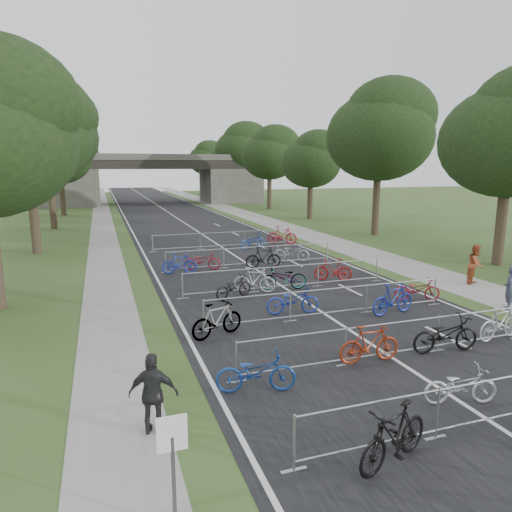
# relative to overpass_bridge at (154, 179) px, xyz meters

# --- Properties ---
(road) EXTENTS (11.00, 140.00, 0.01)m
(road) POSITION_rel_overpass_bridge_xyz_m (0.00, -15.00, -3.53)
(road) COLOR black
(road) RESTS_ON ground
(sidewalk_right) EXTENTS (3.00, 140.00, 0.01)m
(sidewalk_right) POSITION_rel_overpass_bridge_xyz_m (8.00, -15.00, -3.53)
(sidewalk_right) COLOR gray
(sidewalk_right) RESTS_ON ground
(sidewalk_left) EXTENTS (2.00, 140.00, 0.01)m
(sidewalk_left) POSITION_rel_overpass_bridge_xyz_m (-7.50, -15.00, -3.53)
(sidewalk_left) COLOR gray
(sidewalk_left) RESTS_ON ground
(lane_markings) EXTENTS (0.12, 140.00, 0.00)m
(lane_markings) POSITION_rel_overpass_bridge_xyz_m (0.00, -15.00, -3.53)
(lane_markings) COLOR silver
(lane_markings) RESTS_ON ground
(overpass_bridge) EXTENTS (31.00, 8.00, 7.05)m
(overpass_bridge) POSITION_rel_overpass_bridge_xyz_m (0.00, 0.00, 0.00)
(overpass_bridge) COLOR #474640
(overpass_bridge) RESTS_ON ground
(park_sign) EXTENTS (0.45, 0.06, 1.83)m
(park_sign) POSITION_rel_overpass_bridge_xyz_m (-6.80, -62.00, -2.27)
(park_sign) COLOR #4C4C51
(park_sign) RESTS_ON ground
(tree_left_1) EXTENTS (7.56, 7.56, 11.53)m
(tree_left_1) POSITION_rel_overpass_bridge_xyz_m (-11.39, -37.07, 3.77)
(tree_left_1) COLOR #33261C
(tree_left_1) RESTS_ON ground
(tree_right_1) EXTENTS (8.18, 8.18, 12.47)m
(tree_right_1) POSITION_rel_overpass_bridge_xyz_m (13.11, -37.07, 4.37)
(tree_right_1) COLOR #33261C
(tree_right_1) RESTS_ON ground
(tree_left_2) EXTENTS (8.40, 8.40, 12.81)m
(tree_left_2) POSITION_rel_overpass_bridge_xyz_m (-11.39, -25.07, 4.58)
(tree_left_2) COLOR #33261C
(tree_left_2) RESTS_ON ground
(tree_right_2) EXTENTS (6.16, 6.16, 9.39)m
(tree_right_2) POSITION_rel_overpass_bridge_xyz_m (13.11, -25.07, 2.41)
(tree_right_2) COLOR #33261C
(tree_right_2) RESTS_ON ground
(tree_left_3) EXTENTS (6.72, 6.72, 10.25)m
(tree_left_3) POSITION_rel_overpass_bridge_xyz_m (-11.39, -13.07, 2.96)
(tree_left_3) COLOR #33261C
(tree_left_3) RESTS_ON ground
(tree_right_3) EXTENTS (7.17, 7.17, 10.93)m
(tree_right_3) POSITION_rel_overpass_bridge_xyz_m (13.11, -13.07, 3.39)
(tree_right_3) COLOR #33261C
(tree_right_3) RESTS_ON ground
(tree_left_4) EXTENTS (7.56, 7.56, 11.53)m
(tree_left_4) POSITION_rel_overpass_bridge_xyz_m (-11.39, -1.07, 3.77)
(tree_left_4) COLOR #33261C
(tree_left_4) RESTS_ON ground
(tree_right_4) EXTENTS (8.18, 8.18, 12.47)m
(tree_right_4) POSITION_rel_overpass_bridge_xyz_m (13.11, -1.07, 4.37)
(tree_right_4) COLOR #33261C
(tree_right_4) RESTS_ON ground
(tree_left_5) EXTENTS (8.40, 8.40, 12.81)m
(tree_left_5) POSITION_rel_overpass_bridge_xyz_m (-11.39, 10.93, 4.58)
(tree_left_5) COLOR #33261C
(tree_left_5) RESTS_ON ground
(tree_right_5) EXTENTS (6.16, 6.16, 9.39)m
(tree_right_5) POSITION_rel_overpass_bridge_xyz_m (13.11, 10.93, 2.41)
(tree_right_5) COLOR #33261C
(tree_right_5) RESTS_ON ground
(tree_left_6) EXTENTS (6.72, 6.72, 10.25)m
(tree_left_6) POSITION_rel_overpass_bridge_xyz_m (-11.39, 22.93, 2.96)
(tree_left_6) COLOR #33261C
(tree_left_6) RESTS_ON ground
(tree_right_6) EXTENTS (7.17, 7.17, 10.93)m
(tree_right_6) POSITION_rel_overpass_bridge_xyz_m (13.11, 22.93, 3.39)
(tree_right_6) COLOR #33261C
(tree_right_6) RESTS_ON ground
(barrier_row_1) EXTENTS (9.70, 0.08, 1.10)m
(barrier_row_1) POSITION_rel_overpass_bridge_xyz_m (0.00, -61.40, -2.99)
(barrier_row_1) COLOR #979A9F
(barrier_row_1) RESTS_ON ground
(barrier_row_2) EXTENTS (9.70, 0.08, 1.10)m
(barrier_row_2) POSITION_rel_overpass_bridge_xyz_m (0.00, -57.80, -2.99)
(barrier_row_2) COLOR #979A9F
(barrier_row_2) RESTS_ON ground
(barrier_row_3) EXTENTS (9.70, 0.08, 1.10)m
(barrier_row_3) POSITION_rel_overpass_bridge_xyz_m (0.00, -54.00, -2.99)
(barrier_row_3) COLOR #979A9F
(barrier_row_3) RESTS_ON ground
(barrier_row_4) EXTENTS (9.70, 0.08, 1.10)m
(barrier_row_4) POSITION_rel_overpass_bridge_xyz_m (0.00, -50.00, -2.99)
(barrier_row_4) COLOR #979A9F
(barrier_row_4) RESTS_ON ground
(barrier_row_5) EXTENTS (9.70, 0.08, 1.10)m
(barrier_row_5) POSITION_rel_overpass_bridge_xyz_m (0.00, -45.00, -2.99)
(barrier_row_5) COLOR #979A9F
(barrier_row_5) RESTS_ON ground
(barrier_row_6) EXTENTS (9.70, 0.08, 1.10)m
(barrier_row_6) POSITION_rel_overpass_bridge_xyz_m (0.00, -39.00, -2.99)
(barrier_row_6) COLOR #979A9F
(barrier_row_6) RESTS_ON ground
(bike_4) EXTENTS (1.99, 1.15, 1.15)m
(bike_4) POSITION_rel_overpass_bridge_xyz_m (-2.83, -61.81, -2.96)
(bike_4) COLOR black
(bike_4) RESTS_ON ground
(bike_5) EXTENTS (1.79, 1.01, 0.89)m
(bike_5) POSITION_rel_overpass_bridge_xyz_m (-0.08, -60.46, -3.09)
(bike_5) COLOR #B6B6BF
(bike_5) RESTS_ON ground
(bike_8) EXTENTS (2.04, 1.11, 1.02)m
(bike_8) POSITION_rel_overpass_bridge_xyz_m (-4.30, -58.43, -3.03)
(bike_8) COLOR navy
(bike_8) RESTS_ON ground
(bike_9) EXTENTS (1.84, 0.61, 1.09)m
(bike_9) POSITION_rel_overpass_bridge_xyz_m (-0.81, -57.86, -2.99)
(bike_9) COLOR maroon
(bike_9) RESTS_ON ground
(bike_10) EXTENTS (2.13, 0.95, 1.08)m
(bike_10) POSITION_rel_overpass_bridge_xyz_m (1.69, -57.93, -2.99)
(bike_10) COLOR black
(bike_10) RESTS_ON ground
(bike_11) EXTENTS (1.87, 0.72, 1.09)m
(bike_11) POSITION_rel_overpass_bridge_xyz_m (3.98, -57.71, -2.99)
(bike_11) COLOR #9D9EA4
(bike_11) RESTS_ON ground
(bike_12) EXTENTS (1.95, 1.16, 1.13)m
(bike_12) POSITION_rel_overpass_bridge_xyz_m (-4.30, -54.62, -2.97)
(bike_12) COLOR #979A9F
(bike_12) RESTS_ON ground
(bike_13) EXTENTS (2.05, 0.98, 1.03)m
(bike_13) POSITION_rel_overpass_bridge_xyz_m (-1.12, -53.27, -3.02)
(bike_13) COLOR navy
(bike_13) RESTS_ON ground
(bike_14) EXTENTS (1.98, 0.84, 1.15)m
(bike_14) POSITION_rel_overpass_bridge_xyz_m (2.34, -54.48, -2.96)
(bike_14) COLOR navy
(bike_14) RESTS_ON ground
(bike_15) EXTENTS (1.89, 1.24, 0.94)m
(bike_15) POSITION_rel_overpass_bridge_xyz_m (4.30, -53.33, -3.06)
(bike_15) COLOR maroon
(bike_15) RESTS_ON ground
(bike_16) EXTENTS (1.87, 1.23, 0.93)m
(bike_16) POSITION_rel_overpass_bridge_xyz_m (-2.60, -50.57, -3.07)
(bike_16) COLOR black
(bike_16) RESTS_ON ground
(bike_17) EXTENTS (1.84, 1.33, 1.09)m
(bike_17) POSITION_rel_overpass_bridge_xyz_m (-1.50, -50.03, -2.99)
(bike_17) COLOR #A8A7AE
(bike_17) RESTS_ON ground
(bike_18) EXTENTS (2.12, 0.97, 1.07)m
(bike_18) POSITION_rel_overpass_bridge_xyz_m (-0.16, -50.04, -3.00)
(bike_18) COLOR #979A9F
(bike_18) RESTS_ON ground
(bike_19) EXTENTS (1.82, 1.22, 1.07)m
(bike_19) POSITION_rel_overpass_bridge_xyz_m (2.67, -49.29, -3.00)
(bike_19) COLOR maroon
(bike_19) RESTS_ON ground
(bike_20) EXTENTS (1.83, 0.81, 1.07)m
(bike_20) POSITION_rel_overpass_bridge_xyz_m (-3.99, -45.52, -3.00)
(bike_20) COLOR navy
(bike_20) RESTS_ON ground
(bike_21) EXTENTS (1.97, 1.07, 0.98)m
(bike_21) POSITION_rel_overpass_bridge_xyz_m (-2.71, -45.02, -3.04)
(bike_21) COLOR maroon
(bike_21) RESTS_ON ground
(bike_22) EXTENTS (1.97, 0.79, 1.15)m
(bike_22) POSITION_rel_overpass_bridge_xyz_m (0.46, -45.66, -2.96)
(bike_22) COLOR black
(bike_22) RESTS_ON ground
(bike_23) EXTENTS (2.14, 1.47, 1.07)m
(bike_23) POSITION_rel_overpass_bridge_xyz_m (2.59, -44.51, -3.00)
(bike_23) COLOR #919398
(bike_23) RESTS_ON ground
(bike_26) EXTENTS (2.01, 1.18, 1.00)m
(bike_26) POSITION_rel_overpass_bridge_xyz_m (1.86, -39.73, -3.03)
(bike_26) COLOR #1D46A0
(bike_26) RESTS_ON ground
(bike_27) EXTENTS (2.07, 1.60, 1.25)m
(bike_27) POSITION_rel_overpass_bridge_xyz_m (4.30, -38.85, -2.91)
(bike_27) COLOR maroon
(bike_27) RESTS_ON ground
(pedestrian_a) EXTENTS (0.73, 0.69, 1.67)m
(pedestrian_a) POSITION_rel_overpass_bridge_xyz_m (6.83, -55.40, -2.70)
(pedestrian_a) COLOR #31344A
(pedestrian_a) RESTS_ON ground
(pedestrian_b) EXTENTS (1.10, 1.02, 1.82)m
(pedestrian_b) POSITION_rel_overpass_bridge_xyz_m (8.60, -51.91, -2.62)
(pedestrian_b) COLOR #9C4422
(pedestrian_b) RESTS_ON ground
(pedestrian_c) EXTENTS (1.07, 0.69, 1.70)m
(pedestrian_c) POSITION_rel_overpass_bridge_xyz_m (-6.80, -59.39, -2.68)
(pedestrian_c) COLOR #242426
(pedestrian_c) RESTS_ON ground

